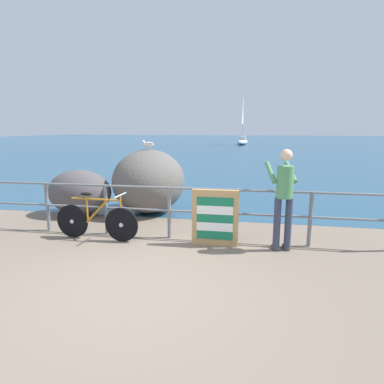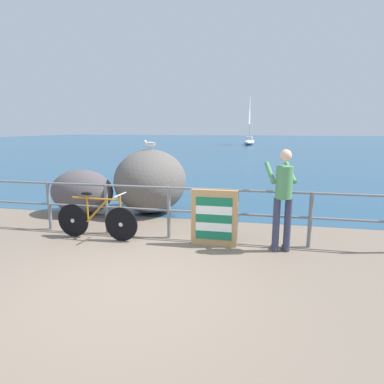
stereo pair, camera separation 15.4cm
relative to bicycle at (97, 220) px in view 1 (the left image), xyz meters
name	(u,v)px [view 1 (the left image)]	position (x,y,z in m)	size (l,w,h in m)	color
ground_plane	(230,158)	(1.35, 18.34, -0.44)	(120.00, 120.00, 0.10)	#756656
sea_surface	(242,142)	(1.35, 46.70, -0.39)	(120.00, 90.00, 0.01)	navy
promenade_railing	(169,206)	(1.35, 0.35, 0.24)	(7.93, 0.07, 1.02)	slate
bicycle	(97,220)	(0.00, 0.00, 0.00)	(1.70, 0.48, 0.92)	black
person_at_railing	(284,195)	(3.45, 0.07, 0.60)	(0.55, 0.68, 1.78)	#333851
folded_deckchair_stack	(215,218)	(2.27, 0.10, 0.13)	(0.84, 0.10, 1.04)	tan
breakwater_boulder_main	(149,181)	(0.35, 2.20, 0.41)	(1.80, 1.99, 1.60)	#605B56
breakwater_boulder_left	(80,192)	(-1.28, 1.68, 0.17)	(1.59, 1.17, 1.11)	#524C4F
seagull	(148,144)	(0.38, 2.13, 1.35)	(0.34, 0.18, 0.23)	gold
sailboat	(242,139)	(1.71, 36.99, 0.32)	(1.51, 4.46, 6.16)	white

